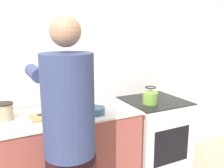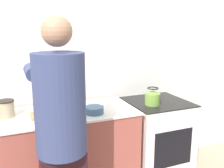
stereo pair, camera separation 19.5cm
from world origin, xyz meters
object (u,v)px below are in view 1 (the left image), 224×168
at_px(oven, 153,138).
at_px(person, 69,136).
at_px(kettle, 150,97).
at_px(cutting_board, 52,116).
at_px(canister_jar, 5,112).
at_px(knife, 50,115).

relative_size(oven, person, 0.51).
xyz_separation_m(person, kettle, (1.04, 0.51, 0.02)).
height_order(cutting_board, canister_jar, canister_jar).
distance_m(knife, kettle, 1.04).
relative_size(oven, cutting_board, 2.49).
distance_m(oven, knife, 1.26).
bearing_deg(oven, knife, -177.50).
height_order(person, knife, person).
xyz_separation_m(knife, kettle, (1.04, -0.04, 0.04)).
relative_size(knife, kettle, 1.21).
bearing_deg(canister_jar, oven, -1.91).
height_order(cutting_board, kettle, kettle).
bearing_deg(canister_jar, knife, -15.89).
distance_m(person, cutting_board, 0.55).
bearing_deg(canister_jar, cutting_board, -14.94).
distance_m(person, kettle, 1.16).
height_order(oven, person, person).
xyz_separation_m(cutting_board, canister_jar, (-0.37, 0.10, 0.07)).
bearing_deg(cutting_board, knife, -169.29).
bearing_deg(knife, person, -63.99).
bearing_deg(cutting_board, person, -91.66).
height_order(oven, kettle, kettle).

